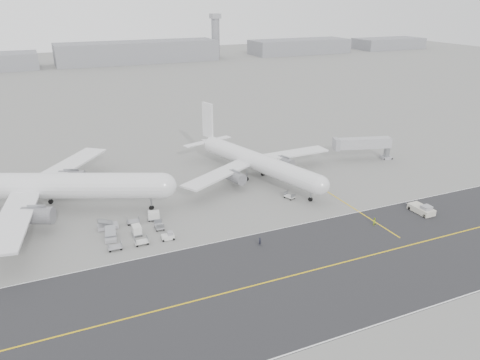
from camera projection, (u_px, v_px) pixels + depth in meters
name	position (u px, v px, depth m)	size (l,w,h in m)	color
ground	(227.00, 234.00, 91.86)	(700.00, 700.00, 0.00)	gray
taxiway	(296.00, 275.00, 78.46)	(220.00, 59.00, 0.03)	#2C2D2F
horizon_buildings	(124.00, 63.00, 324.24)	(520.00, 28.00, 28.00)	gray
control_tower	(216.00, 35.00, 348.84)	(7.00, 7.00, 31.25)	gray
airliner_a	(43.00, 186.00, 99.96)	(54.44, 53.20, 19.88)	white
airliner_b	(256.00, 161.00, 118.10)	(44.81, 45.76, 16.21)	white
pushback_tug	(422.00, 209.00, 100.43)	(2.84, 7.45, 2.13)	beige
jet_bridge	(363.00, 144.00, 131.77)	(17.46, 7.75, 6.54)	gray
gse_cluster	(137.00, 234.00, 91.95)	(17.47, 16.87, 2.01)	#95959A
stray_dolly	(289.00, 198.00, 107.94)	(1.49, 2.42, 1.49)	silver
ground_crew_a	(260.00, 241.00, 87.36)	(0.61, 0.40, 1.68)	black
ground_crew_b	(374.00, 221.00, 95.22)	(0.77, 0.60, 1.58)	#B9D819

